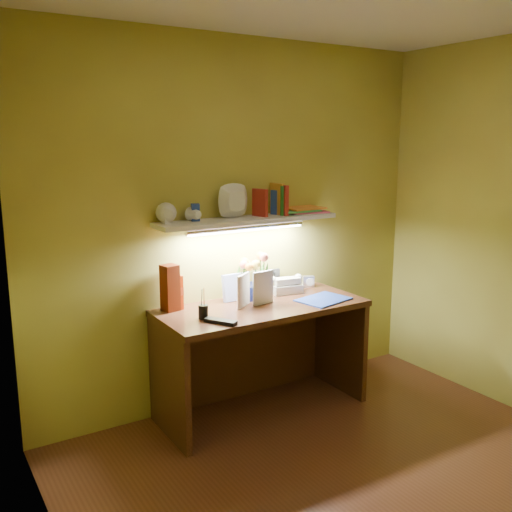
{
  "coord_description": "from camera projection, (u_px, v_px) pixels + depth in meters",
  "views": [
    {
      "loc": [
        -1.95,
        -1.87,
        1.83
      ],
      "look_at": [
        0.04,
        1.35,
        1.05
      ],
      "focal_mm": 40.0,
      "sensor_mm": 36.0,
      "label": 1
    }
  ],
  "objects": [
    {
      "name": "ground",
      "position": [
        387.0,
        502.0,
        2.93
      ],
      "size": [
        3.0,
        3.0,
        0.0
      ],
      "primitive_type": "plane",
      "color": "#542C19",
      "rests_on": "ground"
    },
    {
      "name": "desk",
      "position": [
        262.0,
        358.0,
        3.86
      ],
      "size": [
        1.4,
        0.6,
        0.75
      ],
      "primitive_type": "cube",
      "color": "#361F0E",
      "rests_on": "ground"
    },
    {
      "name": "flower_bouquet",
      "position": [
        252.0,
        274.0,
        3.92
      ],
      "size": [
        0.27,
        0.27,
        0.34
      ],
      "primitive_type": null,
      "rotation": [
        0.0,
        0.0,
        -0.32
      ],
      "color": "#0E153E",
      "rests_on": "desk"
    },
    {
      "name": "telephone",
      "position": [
        285.0,
        284.0,
        4.08
      ],
      "size": [
        0.24,
        0.19,
        0.13
      ],
      "primitive_type": null,
      "rotation": [
        0.0,
        0.0,
        -0.17
      ],
      "color": "#F0E9CD",
      "rests_on": "desk"
    },
    {
      "name": "desk_clock",
      "position": [
        308.0,
        281.0,
        4.24
      ],
      "size": [
        0.09,
        0.07,
        0.08
      ],
      "primitive_type": "cube",
      "rotation": [
        0.0,
        0.0,
        -0.38
      ],
      "color": "silver",
      "rests_on": "desk"
    },
    {
      "name": "whisky_bottle",
      "position": [
        175.0,
        288.0,
        3.66
      ],
      "size": [
        0.09,
        0.09,
        0.29
      ],
      "primitive_type": null,
      "rotation": [
        0.0,
        0.0,
        0.18
      ],
      "color": "#A92A05",
      "rests_on": "desk"
    },
    {
      "name": "whisky_box",
      "position": [
        170.0,
        288.0,
        3.63
      ],
      "size": [
        0.11,
        0.11,
        0.3
      ],
      "primitive_type": "cube",
      "rotation": [
        0.0,
        0.0,
        0.17
      ],
      "color": "#571905",
      "rests_on": "desk"
    },
    {
      "name": "pen_cup",
      "position": [
        203.0,
        307.0,
        3.48
      ],
      "size": [
        0.06,
        0.06,
        0.15
      ],
      "primitive_type": "cylinder",
      "rotation": [
        0.0,
        0.0,
        0.01
      ],
      "color": "black",
      "rests_on": "desk"
    },
    {
      "name": "art_card",
      "position": [
        235.0,
        287.0,
        3.88
      ],
      "size": [
        0.18,
        0.04,
        0.18
      ],
      "primitive_type": null,
      "rotation": [
        0.0,
        0.0,
        0.0
      ],
      "color": "white",
      "rests_on": "desk"
    },
    {
      "name": "tv_remote",
      "position": [
        221.0,
        321.0,
        3.41
      ],
      "size": [
        0.15,
        0.2,
        0.02
      ],
      "primitive_type": "cube",
      "rotation": [
        0.0,
        0.0,
        0.54
      ],
      "color": "black",
      "rests_on": "desk"
    },
    {
      "name": "blue_folder",
      "position": [
        323.0,
        300.0,
        3.9
      ],
      "size": [
        0.39,
        0.32,
        0.01
      ],
      "primitive_type": "cube",
      "rotation": [
        0.0,
        0.0,
        0.21
      ],
      "color": "#294AB5",
      "rests_on": "desk"
    },
    {
      "name": "desk_book_a",
      "position": [
        238.0,
        293.0,
        3.65
      ],
      "size": [
        0.15,
        0.11,
        0.22
      ],
      "primitive_type": "imported",
      "rotation": [
        0.0,
        0.0,
        0.56
      ],
      "color": "white",
      "rests_on": "desk"
    },
    {
      "name": "desk_book_b",
      "position": [
        254.0,
        290.0,
        3.73
      ],
      "size": [
        0.17,
        0.03,
        0.23
      ],
      "primitive_type": "imported",
      "rotation": [
        0.0,
        0.0,
        0.1
      ],
      "color": "white",
      "rests_on": "desk"
    },
    {
      "name": "wall_shelf",
      "position": [
        248.0,
        214.0,
        3.81
      ],
      "size": [
        1.31,
        0.28,
        0.25
      ],
      "color": "white",
      "rests_on": "ground"
    }
  ]
}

